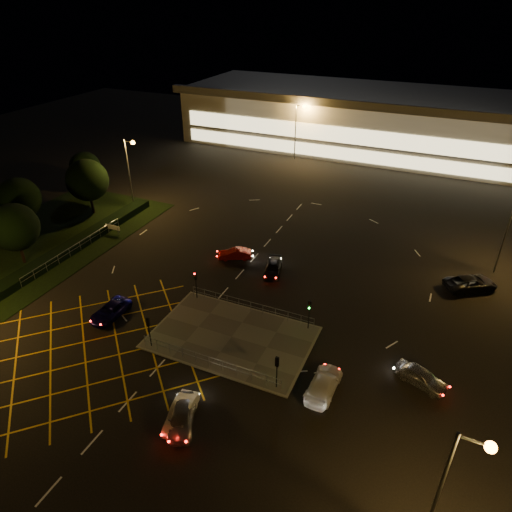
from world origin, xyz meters
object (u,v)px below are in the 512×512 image
at_px(signal_sw, 149,326).
at_px(car_left_blue, 110,311).
at_px(car_circ_red, 235,254).
at_px(car_approach_white, 324,384).
at_px(car_queue_white, 181,413).
at_px(car_right_silver, 421,377).
at_px(car_east_grey, 471,283).
at_px(car_near_silver, 182,416).
at_px(signal_nw, 196,279).
at_px(signal_se, 277,366).
at_px(car_far_dkgrey, 273,268).
at_px(signal_ne, 309,309).

bearing_deg(signal_sw, car_left_blue, -18.39).
bearing_deg(car_circ_red, car_approach_white, 18.62).
distance_m(car_queue_white, car_right_silver, 19.15).
bearing_deg(car_east_grey, car_queue_white, 110.59).
distance_m(car_queue_white, car_east_grey, 32.97).
bearing_deg(signal_sw, car_right_silver, -166.98).
xyz_separation_m(signal_sw, car_near_silver, (6.98, -6.03, -1.62)).
bearing_deg(car_east_grey, signal_nw, 82.92).
distance_m(signal_se, car_near_silver, 8.01).
relative_size(signal_se, car_near_silver, 0.72).
relative_size(car_right_silver, car_east_grey, 0.77).
height_order(signal_nw, car_far_dkgrey, signal_nw).
relative_size(signal_ne, car_left_blue, 0.69).
relative_size(car_near_silver, car_approach_white, 0.88).
distance_m(signal_nw, car_right_silver, 22.68).
distance_m(signal_nw, car_left_blue, 8.74).
distance_m(signal_ne, car_left_blue, 19.21).
bearing_deg(car_far_dkgrey, signal_se, -81.16).
bearing_deg(car_queue_white, car_approach_white, 28.88).
xyz_separation_m(signal_se, car_east_grey, (13.59, 21.28, -1.60)).
bearing_deg(signal_se, car_circ_red, -54.52).
bearing_deg(car_far_dkgrey, car_left_blue, -143.99).
height_order(signal_sw, signal_ne, same).
bearing_deg(car_far_dkgrey, car_right_silver, -45.97).
distance_m(signal_nw, car_near_silver, 15.74).
bearing_deg(signal_nw, signal_sw, -90.00).
bearing_deg(signal_sw, car_east_grey, -140.24).
height_order(signal_nw, car_circ_red, signal_nw).
distance_m(signal_se, car_east_grey, 25.30).
bearing_deg(car_right_silver, car_queue_white, 145.56).
distance_m(car_right_silver, car_approach_white, 7.97).
xyz_separation_m(car_left_blue, car_circ_red, (6.17, 14.80, -0.00)).
bearing_deg(car_circ_red, car_right_silver, 36.28).
bearing_deg(signal_ne, car_right_silver, -14.98).
distance_m(signal_se, signal_nw, 14.41).
bearing_deg(signal_ne, signal_se, -90.00).
relative_size(car_right_silver, car_approach_white, 0.85).
relative_size(signal_sw, car_left_blue, 0.69).
bearing_deg(signal_nw, car_near_silver, -63.53).
height_order(car_circ_red, car_east_grey, car_east_grey).
distance_m(signal_ne, car_far_dkgrey, 10.48).
distance_m(car_far_dkgrey, car_approach_white, 17.78).
distance_m(signal_ne, car_circ_red, 15.04).
relative_size(car_queue_white, car_far_dkgrey, 0.96).
xyz_separation_m(signal_se, car_near_silver, (-5.02, -6.03, -1.62)).
bearing_deg(car_left_blue, car_far_dkgrey, 50.07).
bearing_deg(signal_se, car_near_silver, 50.22).
relative_size(signal_se, signal_ne, 1.00).
bearing_deg(signal_nw, car_left_blue, -136.21).
relative_size(car_queue_white, car_circ_red, 1.07).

